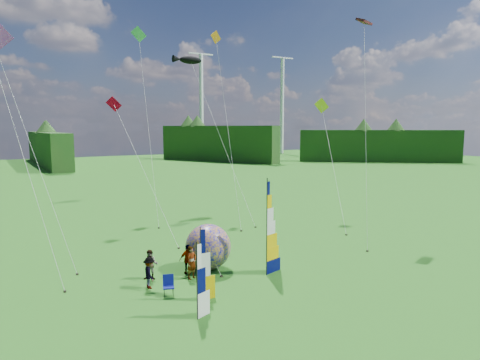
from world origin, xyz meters
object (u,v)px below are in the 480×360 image
side_banner_far (197,282)px  bol_inflatable (208,247)px  spectator_c (149,273)px  side_banner_left (201,266)px  spectator_b (151,265)px  spectator_d (188,259)px  feather_banner_main (267,229)px  spectator_a (192,262)px  kite_whale (219,126)px  camp_chair (169,286)px

side_banner_far → bol_inflatable: 6.69m
side_banner_far → spectator_c: size_ratio=2.03×
side_banner_left → spectator_b: side_banner_left is taller
spectator_b → spectator_d: size_ratio=0.98×
feather_banner_main → side_banner_far: 6.64m
side_banner_far → spectator_b: 5.86m
spectator_d → spectator_a: bearing=88.4°
spectator_b → kite_whale: (11.91, 13.99, 7.65)m
camp_chair → spectator_b: bearing=108.9°
side_banner_far → camp_chair: bearing=71.3°
spectator_c → spectator_a: bearing=-80.8°
side_banner_far → spectator_b: bearing=70.4°
side_banner_far → spectator_b: (-0.04, 5.80, -0.84)m
feather_banner_main → spectator_c: bearing=150.5°
spectator_c → spectator_b: bearing=-17.0°
spectator_c → spectator_d: spectator_d is taller
spectator_a → spectator_d: (0.15, 0.80, -0.06)m
feather_banner_main → bol_inflatable: feather_banner_main is taller
spectator_a → spectator_c: (-2.48, -0.16, -0.09)m
side_banner_left → spectator_d: bearing=73.7°
camp_chair → side_banner_left: bearing=-33.9°
bol_inflatable → spectator_c: size_ratio=1.64×
spectator_a → spectator_c: 2.49m
spectator_b → kite_whale: bearing=78.0°
spectator_c → kite_whale: bearing=-33.6°
side_banner_left → spectator_b: size_ratio=2.11×
spectator_a → spectator_b: (-1.98, 1.04, -0.08)m
spectator_c → side_banner_far: bearing=-167.7°
side_banner_left → camp_chair: 2.20m
bol_inflatable → spectator_b: 3.54m
feather_banner_main → spectator_a: size_ratio=2.92×
side_banner_left → spectator_a: side_banner_left is taller
bol_inflatable → spectator_d: bearing=-173.5°
side_banner_far → camp_chair: side_banner_far is taller
feather_banner_main → spectator_c: 6.78m
side_banner_far → kite_whale: kite_whale is taller
bol_inflatable → camp_chair: bearing=-144.0°
bol_inflatable → feather_banner_main: bearing=-48.5°
side_banner_far → camp_chair: 3.36m
side_banner_far → spectator_c: (-0.54, 4.61, -0.85)m
spectator_a → side_banner_left: bearing=-126.8°
spectator_d → spectator_b: bearing=2.5°
bol_inflatable → spectator_b: bearing=178.7°
spectator_a → spectator_d: spectator_a is taller
spectator_b → spectator_a: bearing=0.9°
side_banner_left → kite_whale: size_ratio=0.21×
side_banner_far → spectator_d: size_ratio=1.96×
spectator_a → spectator_c: size_ratio=1.11×
spectator_c → kite_whale: size_ratio=0.10×
spectator_d → camp_chair: (-2.16, -2.41, -0.34)m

